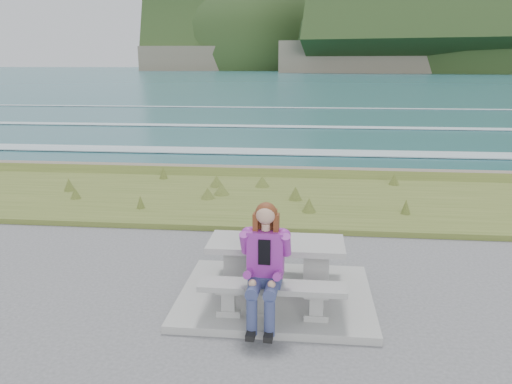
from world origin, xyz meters
TOP-DOWN VIEW (x-y plane):
  - concrete_slab at (0.00, 0.00)m, footprint 2.60×2.10m
  - picnic_table at (0.00, 0.00)m, footprint 1.80×0.75m
  - bench_landward at (0.00, -0.70)m, footprint 1.80×0.35m
  - bench_seaward at (0.00, 0.70)m, footprint 1.80×0.35m
  - grass_verge at (0.00, 5.00)m, footprint 160.00×4.50m
  - shore_drop at (0.00, 7.90)m, footprint 160.00×0.80m
  - ocean at (0.00, 25.09)m, footprint 1600.00×1600.00m
  - seated_woman at (-0.09, -0.84)m, footprint 0.44×0.76m

SIDE VIEW (x-z plane):
  - ocean at x=0.00m, z-range -1.79..-1.70m
  - grass_verge at x=0.00m, z-range -0.11..0.11m
  - shore_drop at x=0.00m, z-range -1.10..1.10m
  - concrete_slab at x=0.00m, z-range 0.00..0.10m
  - bench_landward at x=0.00m, z-range 0.22..0.67m
  - bench_seaward at x=0.00m, z-range 0.22..0.67m
  - seated_woman at x=-0.09m, z-range -0.09..1.38m
  - picnic_table at x=0.00m, z-range 0.31..1.06m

